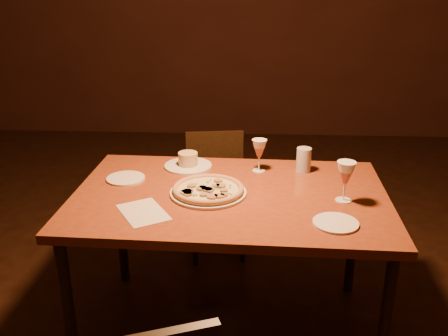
{
  "coord_description": "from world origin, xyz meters",
  "views": [
    {
      "loc": [
        0.34,
        -1.99,
        1.72
      ],
      "look_at": [
        0.23,
        0.16,
        0.88
      ],
      "focal_mm": 40.0,
      "sensor_mm": 36.0,
      "label": 1
    }
  ],
  "objects": [
    {
      "name": "chair_far",
      "position": [
        0.14,
        0.96,
        0.44
      ],
      "size": [
        0.42,
        0.42,
        0.77
      ],
      "rotation": [
        0.0,
        0.0,
        0.14
      ],
      "color": "black",
      "rests_on": "floor"
    },
    {
      "name": "pizza_plate",
      "position": [
        0.16,
        0.1,
        0.79
      ],
      "size": [
        0.35,
        0.35,
        0.04
      ],
      "color": "white",
      "rests_on": "dining_table"
    },
    {
      "name": "ramekin_saucer",
      "position": [
        0.03,
        0.44,
        0.8
      ],
      "size": [
        0.25,
        0.25,
        0.08
      ],
      "color": "white",
      "rests_on": "dining_table"
    },
    {
      "name": "wine_glass_far",
      "position": [
        0.4,
        0.4,
        0.86
      ],
      "size": [
        0.08,
        0.08,
        0.17
      ],
      "primitive_type": null,
      "color": "#BA634D",
      "rests_on": "dining_table"
    },
    {
      "name": "wine_glass_right",
      "position": [
        0.77,
        0.06,
        0.87
      ],
      "size": [
        0.08,
        0.08,
        0.18
      ],
      "primitive_type": null,
      "color": "#BA634D",
      "rests_on": "dining_table"
    },
    {
      "name": "water_tumbler",
      "position": [
        0.62,
        0.4,
        0.84
      ],
      "size": [
        0.07,
        0.07,
        0.12
      ],
      "primitive_type": "cylinder",
      "color": "#ADB4BD",
      "rests_on": "dining_table"
    },
    {
      "name": "menu_card",
      "position": [
        -0.1,
        -0.11,
        0.78
      ],
      "size": [
        0.27,
        0.3,
        0.0
      ],
      "primitive_type": "cube",
      "rotation": [
        0.0,
        0.0,
        0.55
      ],
      "color": "beige",
      "rests_on": "dining_table"
    },
    {
      "name": "side_plate_left",
      "position": [
        -0.26,
        0.25,
        0.78
      ],
      "size": [
        0.19,
        0.19,
        0.01
      ],
      "primitive_type": "cylinder",
      "color": "white",
      "rests_on": "dining_table"
    },
    {
      "name": "dining_table",
      "position": [
        0.26,
        0.11,
        0.71
      ],
      "size": [
        1.48,
        0.98,
        0.77
      ],
      "rotation": [
        0.0,
        0.0,
        -0.03
      ],
      "color": "brown",
      "rests_on": "floor"
    },
    {
      "name": "side_plate_near",
      "position": [
        0.7,
        -0.17,
        0.78
      ],
      "size": [
        0.19,
        0.19,
        0.01
      ],
      "primitive_type": "cylinder",
      "color": "white",
      "rests_on": "dining_table"
    }
  ]
}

